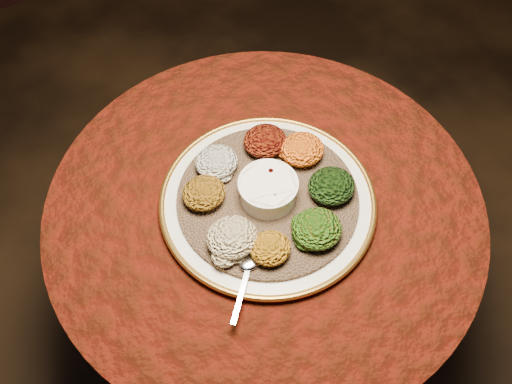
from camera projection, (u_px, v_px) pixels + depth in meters
table at (264, 243)px, 1.39m from camera, size 0.96×0.96×0.73m
platter at (268, 201)px, 1.23m from camera, size 0.59×0.59×0.02m
injera at (268, 198)px, 1.22m from camera, size 0.50×0.50×0.01m
stew_bowl at (268, 189)px, 1.19m from camera, size 0.13×0.13×0.05m
spoon at (248, 268)px, 1.12m from camera, size 0.11×0.12×0.01m
portion_ayib at (217, 162)px, 1.24m from camera, size 0.09×0.09×0.05m
portion_kitfo at (265, 141)px, 1.27m from camera, size 0.10×0.09×0.05m
portion_tikil at (302, 149)px, 1.26m from camera, size 0.10×0.09×0.05m
portion_gomen at (331, 186)px, 1.20m from camera, size 0.10×0.10×0.05m
portion_mixveg at (317, 229)px, 1.14m from camera, size 0.10×0.10×0.05m
portion_kik at (270, 248)px, 1.12m from camera, size 0.08×0.08×0.04m
portion_timatim at (232, 238)px, 1.13m from camera, size 0.10×0.10×0.05m
portion_shiro at (204, 193)px, 1.20m from camera, size 0.09×0.09×0.04m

